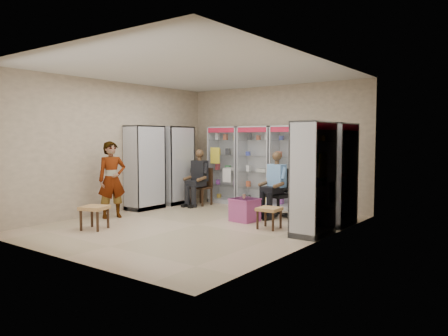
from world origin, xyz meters
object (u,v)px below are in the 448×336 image
Objects in this scene: wooden_chair at (201,187)px; woven_stool_b at (95,218)px; cabinet_back_left at (226,165)px; cabinet_back_right at (291,168)px; cabinet_left_near at (145,168)px; standing_man at (112,180)px; cabinet_right_far at (338,174)px; cabinet_back_mid at (257,166)px; cabinet_right_near at (313,179)px; seated_shopkeeper at (277,187)px; pink_trunk at (245,210)px; cabinet_left_far at (176,165)px; woven_stool_a at (269,218)px; office_chair at (278,193)px.

woven_stool_b is at bearing -85.29° from wooden_chair.
cabinet_back_left is 1.00× the size of cabinet_back_right.
standing_man is (0.28, -1.21, -0.18)m from cabinet_left_near.
wooden_chair is (-3.78, 0.40, -0.53)m from cabinet_right_far.
cabinet_left_near is at bearing 113.90° from woven_stool_b.
cabinet_back_left is 0.94m from wooden_chair.
cabinet_back_mid and cabinet_right_near have the same top height.
cabinet_back_left is 0.95m from cabinet_back_mid.
pink_trunk is at bearing -100.20° from seated_shopkeeper.
woven_stool_a is (3.56, -1.28, -0.80)m from cabinet_left_far.
pink_trunk is at bearing -64.35° from cabinet_back_mid.
woven_stool_a is (3.56, -0.18, -0.80)m from cabinet_left_near.
cabinet_left_near is at bearing -114.61° from cabinet_back_left.
cabinet_left_far is 2.33m from standing_man.
cabinet_back_right is 4.54× the size of woven_stool_b.
wooden_chair is (0.68, 1.30, -0.53)m from cabinet_left_near.
cabinet_right_near reaches higher than office_chair.
wooden_chair is at bearing 152.85° from woven_stool_a.
seated_shopkeeper is at bearing -76.85° from cabinet_back_right.
cabinet_right_near is at bearing -32.28° from cabinet_back_left.
cabinet_right_far is 1.47m from office_chair.
cabinet_left_far is at bearing 106.42° from woven_stool_b.
cabinet_right_near is 4.10m from wooden_chair.
seated_shopkeeper is at bearing 87.41° from cabinet_right_far.
cabinet_right_near is at bearing 87.43° from cabinet_left_near.
woven_stool_b is (-2.11, -3.14, -0.44)m from seated_shopkeeper.
woven_stool_a is at bearing -56.36° from seated_shopkeeper.
cabinet_left_near is 3.28m from office_chair.
cabinet_left_far is at bearing -170.92° from office_chair.
cabinet_back_right is 2.33m from wooden_chair.
wooden_chair is 3.50m from woven_stool_b.
cabinet_back_mid and cabinet_left_far have the same top height.
cabinet_left_near is (0.00, -1.10, 0.00)m from cabinet_left_far.
cabinet_right_far is at bearing 101.41° from cabinet_left_near.
cabinet_right_far is 1.00× the size of cabinet_left_near.
wooden_chair reaches higher than woven_stool_b.
cabinet_right_far is at bearing -41.29° from standing_man.
cabinet_right_near and cabinet_left_near have the same top height.
cabinet_right_near is 4.09× the size of pink_trunk.
cabinet_back_right and cabinet_right_far have the same top height.
cabinet_back_right is at bearing 113.86° from seated_shopkeeper.
cabinet_back_mid is 2.89m from woven_stool_a.
cabinet_right_near is at bearing -40.84° from cabinet_back_mid.
cabinet_right_far is 4.46m from cabinet_left_far.
woven_stool_b is at bearing 119.57° from cabinet_right_near.
cabinet_back_mid is at bearing 150.40° from office_chair.
cabinet_back_right reaches higher than pink_trunk.
standing_man is at bearing -99.05° from wooden_chair.
cabinet_right_near is at bearing -1.42° from woven_stool_a.
cabinet_back_right is 4.67m from woven_stool_b.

